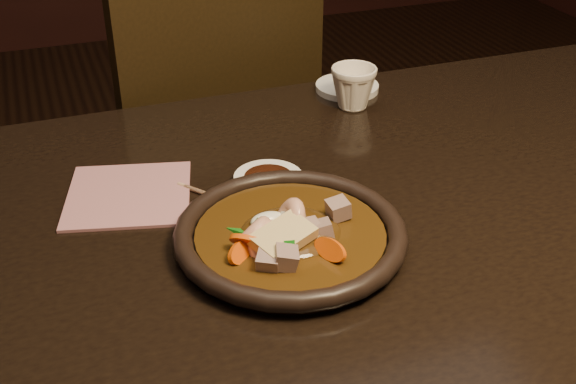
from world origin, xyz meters
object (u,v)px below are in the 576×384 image
object	(u,v)px
table	(367,269)
plate	(290,235)
chair	(201,158)
tea_cup	(353,86)

from	to	relation	value
table	plate	bearing A→B (deg)	-172.92
chair	tea_cup	distance (m)	0.48
chair	plate	world-z (taller)	chair
chair	plate	distance (m)	0.73
table	tea_cup	world-z (taller)	tea_cup
tea_cup	table	bearing A→B (deg)	-110.48
plate	tea_cup	world-z (taller)	tea_cup
chair	tea_cup	world-z (taller)	chair
chair	plate	size ratio (longest dim) A/B	3.34
table	plate	world-z (taller)	plate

